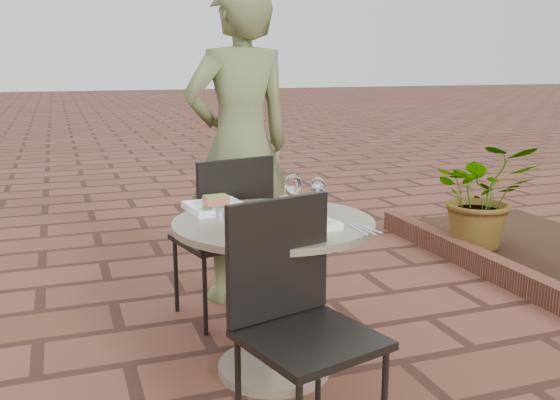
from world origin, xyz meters
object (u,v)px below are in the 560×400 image
object	(u,v)px
chair_near	(295,305)
plate_salmon	(216,206)
chair_far	(227,226)
diner	(240,146)
cafe_table	(274,273)
plate_sliders	(291,210)
plate_tuna	(303,224)

from	to	relation	value
chair_near	plate_salmon	xyz separation A→B (m)	(-0.09, 0.81, 0.20)
chair_far	diner	distance (m)	0.55
cafe_table	plate_sliders	distance (m)	0.30
diner	plate_sliders	xyz separation A→B (m)	(-0.03, -0.93, -0.18)
plate_sliders	cafe_table	bearing A→B (deg)	-153.91
chair_far	plate_tuna	distance (m)	0.82
plate_sliders	plate_tuna	size ratio (longest dim) A/B	0.93
plate_tuna	diner	bearing A→B (deg)	87.49
chair_near	plate_tuna	size ratio (longest dim) A/B	3.29
chair_near	cafe_table	bearing A→B (deg)	63.82
chair_near	plate_tuna	bearing A→B (deg)	49.29
chair_far	plate_salmon	world-z (taller)	chair_far
cafe_table	plate_salmon	world-z (taller)	plate_salmon
cafe_table	diner	bearing A→B (deg)	82.51
diner	plate_tuna	bearing A→B (deg)	78.72
cafe_table	chair_near	distance (m)	0.55
chair_near	plate_tuna	world-z (taller)	chair_near
diner	plate_salmon	size ratio (longest dim) A/B	6.46
chair_far	plate_salmon	bearing A→B (deg)	54.68
diner	plate_tuna	world-z (taller)	diner
diner	plate_sliders	size ratio (longest dim) A/B	7.15
cafe_table	plate_tuna	world-z (taller)	plate_tuna
chair_near	plate_tuna	distance (m)	0.47
cafe_table	plate_sliders	xyz separation A→B (m)	(0.10, 0.05, 0.28)
chair_near	plate_salmon	size ratio (longest dim) A/B	3.21
cafe_table	plate_tuna	xyz separation A→B (m)	(0.08, -0.15, 0.26)
cafe_table	plate_sliders	world-z (taller)	plate_sliders
chair_near	plate_sliders	bearing A→B (deg)	55.43
cafe_table	diner	distance (m)	1.09
plate_sliders	plate_salmon	bearing A→B (deg)	143.27
chair_far	plate_tuna	world-z (taller)	chair_far
cafe_table	diner	xyz separation A→B (m)	(0.13, 0.98, 0.45)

